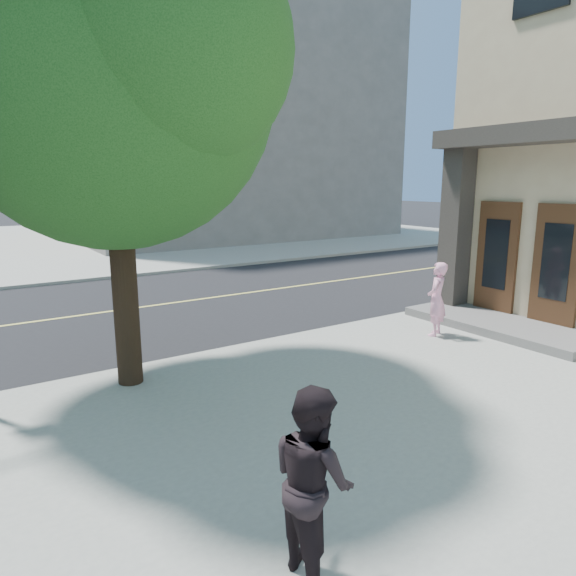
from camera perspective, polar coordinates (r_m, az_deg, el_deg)
ground at (r=9.09m, az=-28.56°, el=-10.62°), size 140.00×140.00×0.00m
sidewalk_ne at (r=33.25m, az=-8.71°, el=6.13°), size 29.00×25.00×0.12m
filler_ne at (r=33.99m, az=-8.67°, el=18.18°), size 18.00×16.00×14.00m
man_on_phone at (r=10.89m, az=16.37°, el=-1.21°), size 0.67×0.59×1.53m
pedestrian at (r=4.32m, az=2.85°, el=-20.77°), size 0.66×0.82×1.59m
street_tree at (r=8.30m, az=-18.60°, el=24.51°), size 5.87×5.34×7.80m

